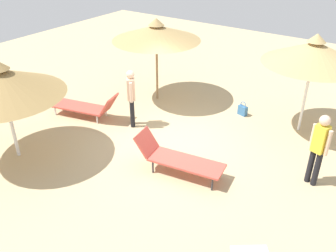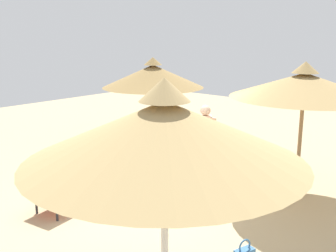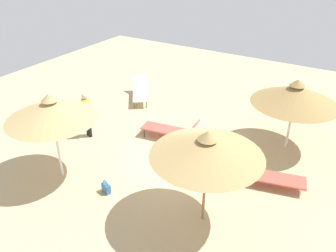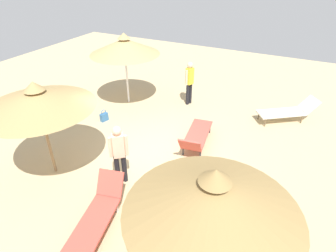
{
  "view_description": "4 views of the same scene",
  "coord_description": "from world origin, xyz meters",
  "px_view_note": "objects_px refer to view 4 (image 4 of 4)",
  "views": [
    {
      "loc": [
        -6.97,
        -4.74,
        5.25
      ],
      "look_at": [
        -0.94,
        -0.61,
        1.09
      ],
      "focal_mm": 38.59,
      "sensor_mm": 36.0,
      "label": 1
    },
    {
      "loc": [
        4.92,
        -5.37,
        3.16
      ],
      "look_at": [
        -0.2,
        0.48,
        1.36
      ],
      "focal_mm": 42.09,
      "sensor_mm": 36.0,
      "label": 2
    },
    {
      "loc": [
        8.38,
        4.66,
        6.64
      ],
      "look_at": [
        -0.29,
        -0.62,
        1.03
      ],
      "focal_mm": 37.11,
      "sensor_mm": 36.0,
      "label": 3
    },
    {
      "loc": [
        -3.57,
        5.9,
        5.19
      ],
      "look_at": [
        -0.49,
        -0.23,
        1.02
      ],
      "focal_mm": 30.06,
      "sensor_mm": 36.0,
      "label": 4
    }
  ],
  "objects_px": {
    "parasol_umbrella_far_left": "(125,46)",
    "parasol_umbrella_edge": "(213,196)",
    "lounge_chair_near_right": "(288,111)",
    "person_standing_front": "(189,80)",
    "lounge_chair_back": "(97,215)",
    "lounge_chair_center": "(196,137)",
    "person_standing_far_right": "(119,151)",
    "parasol_umbrella_near_left": "(37,99)",
    "handbag": "(104,117)"
  },
  "relations": [
    {
      "from": "lounge_chair_center",
      "to": "parasol_umbrella_edge",
      "type": "bearing_deg",
      "value": 114.33
    },
    {
      "from": "person_standing_far_right",
      "to": "parasol_umbrella_near_left",
      "type": "bearing_deg",
      "value": 14.47
    },
    {
      "from": "lounge_chair_center",
      "to": "person_standing_front",
      "type": "distance_m",
      "value": 3.15
    },
    {
      "from": "parasol_umbrella_near_left",
      "to": "person_standing_front",
      "type": "height_order",
      "value": "parasol_umbrella_near_left"
    },
    {
      "from": "lounge_chair_back",
      "to": "handbag",
      "type": "relative_size",
      "value": 4.86
    },
    {
      "from": "parasol_umbrella_near_left",
      "to": "lounge_chair_center",
      "type": "relative_size",
      "value": 1.27
    },
    {
      "from": "parasol_umbrella_edge",
      "to": "person_standing_far_right",
      "type": "relative_size",
      "value": 1.7
    },
    {
      "from": "parasol_umbrella_edge",
      "to": "lounge_chair_back",
      "type": "xyz_separation_m",
      "value": [
        2.5,
        0.03,
        -1.66
      ]
    },
    {
      "from": "parasol_umbrella_edge",
      "to": "person_standing_front",
      "type": "bearing_deg",
      "value": -64.54
    },
    {
      "from": "parasol_umbrella_far_left",
      "to": "parasol_umbrella_edge",
      "type": "relative_size",
      "value": 0.97
    },
    {
      "from": "lounge_chair_near_right",
      "to": "parasol_umbrella_far_left",
      "type": "bearing_deg",
      "value": 12.1
    },
    {
      "from": "parasol_umbrella_far_left",
      "to": "person_standing_far_right",
      "type": "xyz_separation_m",
      "value": [
        -2.49,
        4.11,
        -1.32
      ]
    },
    {
      "from": "lounge_chair_center",
      "to": "handbag",
      "type": "distance_m",
      "value": 3.62
    },
    {
      "from": "person_standing_front",
      "to": "person_standing_far_right",
      "type": "relative_size",
      "value": 1.02
    },
    {
      "from": "parasol_umbrella_near_left",
      "to": "lounge_chair_center",
      "type": "xyz_separation_m",
      "value": [
        -3.1,
        -2.81,
        -1.83
      ]
    },
    {
      "from": "person_standing_front",
      "to": "handbag",
      "type": "relative_size",
      "value": 3.85
    },
    {
      "from": "lounge_chair_back",
      "to": "lounge_chair_center",
      "type": "distance_m",
      "value": 3.86
    },
    {
      "from": "lounge_chair_near_right",
      "to": "person_standing_far_right",
      "type": "distance_m",
      "value": 6.48
    },
    {
      "from": "parasol_umbrella_near_left",
      "to": "person_standing_far_right",
      "type": "bearing_deg",
      "value": -165.53
    },
    {
      "from": "lounge_chair_center",
      "to": "person_standing_far_right",
      "type": "distance_m",
      "value": 2.66
    },
    {
      "from": "parasol_umbrella_near_left",
      "to": "lounge_chair_center",
      "type": "height_order",
      "value": "parasol_umbrella_near_left"
    },
    {
      "from": "lounge_chair_center",
      "to": "parasol_umbrella_near_left",
      "type": "bearing_deg",
      "value": 42.19
    },
    {
      "from": "handbag",
      "to": "lounge_chair_back",
      "type": "bearing_deg",
      "value": 125.99
    },
    {
      "from": "parasol_umbrella_far_left",
      "to": "handbag",
      "type": "xyz_separation_m",
      "value": [
        -0.07,
        1.72,
        -2.13
      ]
    },
    {
      "from": "parasol_umbrella_far_left",
      "to": "lounge_chair_back",
      "type": "bearing_deg",
      "value": 117.24
    },
    {
      "from": "parasol_umbrella_far_left",
      "to": "parasol_umbrella_near_left",
      "type": "xyz_separation_m",
      "value": [
        -0.59,
        4.6,
        -0.06
      ]
    },
    {
      "from": "lounge_chair_near_right",
      "to": "person_standing_front",
      "type": "bearing_deg",
      "value": 5.01
    },
    {
      "from": "parasol_umbrella_near_left",
      "to": "lounge_chair_near_right",
      "type": "distance_m",
      "value": 8.23
    },
    {
      "from": "parasol_umbrella_near_left",
      "to": "lounge_chair_back",
      "type": "xyz_separation_m",
      "value": [
        -2.29,
        0.97,
        -1.89
      ]
    },
    {
      "from": "parasol_umbrella_edge",
      "to": "person_standing_far_right",
      "type": "distance_m",
      "value": 3.38
    },
    {
      "from": "parasol_umbrella_far_left",
      "to": "handbag",
      "type": "bearing_deg",
      "value": 92.36
    },
    {
      "from": "lounge_chair_near_right",
      "to": "person_standing_front",
      "type": "height_order",
      "value": "person_standing_front"
    },
    {
      "from": "lounge_chair_near_right",
      "to": "person_standing_front",
      "type": "distance_m",
      "value": 3.81
    },
    {
      "from": "parasol_umbrella_edge",
      "to": "lounge_chair_near_right",
      "type": "bearing_deg",
      "value": -95.47
    },
    {
      "from": "lounge_chair_near_right",
      "to": "person_standing_front",
      "type": "xyz_separation_m",
      "value": [
        3.75,
        0.33,
        0.6
      ]
    },
    {
      "from": "lounge_chair_back",
      "to": "lounge_chair_near_right",
      "type": "height_order",
      "value": "lounge_chair_back"
    },
    {
      "from": "parasol_umbrella_near_left",
      "to": "parasol_umbrella_far_left",
      "type": "bearing_deg",
      "value": -82.76
    },
    {
      "from": "parasol_umbrella_edge",
      "to": "person_standing_far_right",
      "type": "bearing_deg",
      "value": -26.41
    },
    {
      "from": "lounge_chair_near_right",
      "to": "handbag",
      "type": "relative_size",
      "value": 4.58
    },
    {
      "from": "handbag",
      "to": "parasol_umbrella_edge",
      "type": "bearing_deg",
      "value": 144.23
    },
    {
      "from": "parasol_umbrella_near_left",
      "to": "person_standing_front",
      "type": "distance_m",
      "value": 5.95
    },
    {
      "from": "lounge_chair_near_right",
      "to": "handbag",
      "type": "distance_m",
      "value": 6.68
    },
    {
      "from": "person_standing_far_right",
      "to": "parasol_umbrella_edge",
      "type": "bearing_deg",
      "value": 153.59
    },
    {
      "from": "parasol_umbrella_edge",
      "to": "handbag",
      "type": "relative_size",
      "value": 6.38
    },
    {
      "from": "parasol_umbrella_near_left",
      "to": "person_standing_far_right",
      "type": "relative_size",
      "value": 1.63
    },
    {
      "from": "lounge_chair_center",
      "to": "person_standing_far_right",
      "type": "bearing_deg",
      "value": 62.85
    },
    {
      "from": "parasol_umbrella_far_left",
      "to": "handbag",
      "type": "distance_m",
      "value": 2.74
    },
    {
      "from": "parasol_umbrella_edge",
      "to": "handbag",
      "type": "height_order",
      "value": "parasol_umbrella_edge"
    },
    {
      "from": "lounge_chair_back",
      "to": "lounge_chair_center",
      "type": "xyz_separation_m",
      "value": [
        -0.81,
        -3.78,
        0.06
      ]
    },
    {
      "from": "parasol_umbrella_far_left",
      "to": "lounge_chair_near_right",
      "type": "distance_m",
      "value": 6.45
    }
  ]
}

